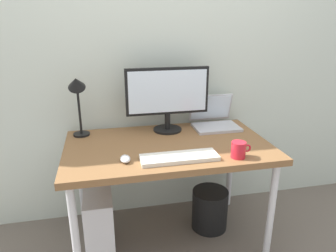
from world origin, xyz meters
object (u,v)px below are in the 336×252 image
object	(u,v)px
monitor	(168,95)
computer_tower	(100,221)
keyboard	(179,157)
desk	(168,153)
coffee_mug	(239,150)
mouse	(125,159)
laptop	(214,119)
desk_lamp	(77,92)
wastebasket	(210,209)

from	to	relation	value
monitor	computer_tower	size ratio (longest dim) A/B	1.37
keyboard	computer_tower	xyz separation A→B (m)	(-0.48, 0.24, -0.53)
desk	coffee_mug	distance (m)	0.46
monitor	keyboard	size ratio (longest dim) A/B	1.31
computer_tower	keyboard	bearing A→B (deg)	-27.01
monitor	keyboard	distance (m)	0.54
mouse	laptop	bearing A→B (deg)	34.13
monitor	computer_tower	world-z (taller)	monitor
monitor	keyboard	world-z (taller)	monitor
coffee_mug	laptop	bearing A→B (deg)	84.53
laptop	coffee_mug	world-z (taller)	laptop
desk_lamp	keyboard	size ratio (longest dim) A/B	0.98
coffee_mug	computer_tower	bearing A→B (deg)	160.55
laptop	computer_tower	distance (m)	1.07
coffee_mug	wastebasket	xyz separation A→B (m)	(-0.02, 0.35, -0.62)
wastebasket	keyboard	bearing A→B (deg)	-136.10
desk	keyboard	world-z (taller)	keyboard
desk	desk_lamp	distance (m)	0.70
laptop	coffee_mug	size ratio (longest dim) A/B	2.69
laptop	wastebasket	world-z (taller)	laptop
desk_lamp	wastebasket	bearing A→B (deg)	-11.73
computer_tower	monitor	bearing A→B (deg)	25.13
laptop	mouse	world-z (taller)	laptop
laptop	desk_lamp	size ratio (longest dim) A/B	0.74
desk	monitor	distance (m)	0.41
monitor	desk	bearing A→B (deg)	-101.52
mouse	monitor	bearing A→B (deg)	53.09
monitor	laptop	bearing A→B (deg)	3.12
monitor	coffee_mug	xyz separation A→B (m)	(0.30, -0.53, -0.21)
coffee_mug	computer_tower	xyz separation A→B (m)	(-0.81, 0.29, -0.56)
coffee_mug	wastebasket	distance (m)	0.71
desk_lamp	mouse	xyz separation A→B (m)	(0.26, -0.45, -0.29)
desk_lamp	computer_tower	bearing A→B (deg)	-71.63
monitor	wastebasket	distance (m)	0.89
monitor	computer_tower	bearing A→B (deg)	-154.87
desk_lamp	keyboard	distance (m)	0.79
mouse	computer_tower	xyz separation A→B (m)	(-0.18, 0.21, -0.53)
monitor	mouse	distance (m)	0.61
coffee_mug	computer_tower	world-z (taller)	coffee_mug
computer_tower	coffee_mug	bearing A→B (deg)	-19.45
laptop	coffee_mug	xyz separation A→B (m)	(-0.05, -0.55, -0.01)
desk	wastebasket	distance (m)	0.61
keyboard	coffee_mug	bearing A→B (deg)	-7.48
keyboard	computer_tower	world-z (taller)	keyboard
desk_lamp	coffee_mug	size ratio (longest dim) A/B	3.64
mouse	coffee_mug	size ratio (longest dim) A/B	0.76
monitor	computer_tower	xyz separation A→B (m)	(-0.51, -0.24, -0.77)
desk	wastebasket	world-z (taller)	desk
desk	laptop	xyz separation A→B (m)	(0.40, 0.26, 0.12)
monitor	laptop	distance (m)	0.41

